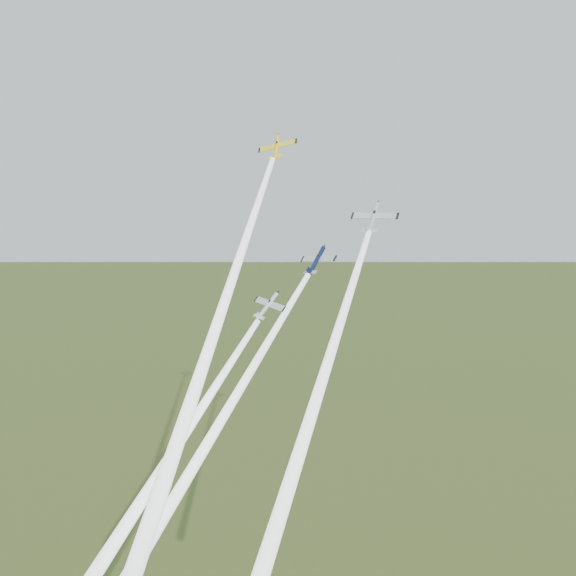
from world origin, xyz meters
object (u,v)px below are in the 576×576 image
object	(u,v)px
plane_navy	(317,260)
plane_silver_low	(268,306)
plane_yellow	(277,147)
plane_silver_right	(374,218)

from	to	relation	value
plane_navy	plane_silver_low	world-z (taller)	plane_navy
plane_navy	plane_silver_low	size ratio (longest dim) A/B	1.08
plane_yellow	plane_silver_right	xyz separation A→B (m)	(20.89, -4.76, -12.23)
plane_yellow	plane_navy	size ratio (longest dim) A/B	1.02
plane_yellow	plane_silver_low	bearing A→B (deg)	-77.11
plane_navy	plane_silver_right	xyz separation A→B (m)	(9.60, 1.76, 7.47)
plane_silver_right	plane_silver_low	size ratio (longest dim) A/B	1.18
plane_navy	plane_silver_low	xyz separation A→B (m)	(-5.42, -7.62, -7.16)
plane_navy	plane_silver_right	distance (m)	12.29
plane_silver_low	plane_silver_right	bearing A→B (deg)	47.83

